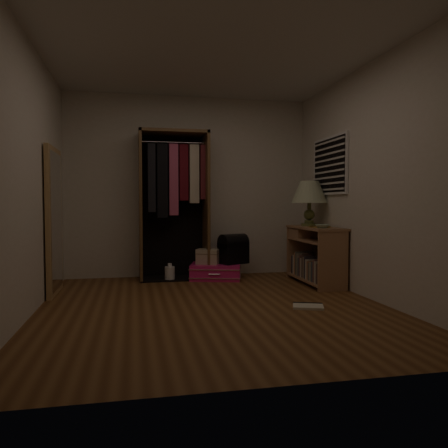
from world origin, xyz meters
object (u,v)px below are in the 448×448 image
Objects in this scene: pink_suitcase at (216,271)px; table_lamp at (309,193)px; console_bookshelf at (314,253)px; train_case at (208,256)px; open_wardrobe at (174,193)px; white_jug at (170,273)px; floor_mirror at (54,221)px; black_bag at (233,248)px.

pink_suitcase is 1.28× the size of table_lamp.
console_bookshelf is 0.82m from table_lamp.
table_lamp reaches higher than train_case.
open_wardrobe reaches higher than console_bookshelf.
table_lamp reaches higher than pink_suitcase.
open_wardrobe is 5.56× the size of train_case.
pink_suitcase is 0.64m from white_jug.
floor_mirror is 2.72× the size of table_lamp.
train_case is 0.59× the size of table_lamp.
floor_mirror is at bearing -152.14° from open_wardrobe.
black_bag is 0.95m from white_jug.
white_jug is at bearing 23.51° from floor_mirror.
table_lamp is at bearing 8.65° from train_case.
floor_mirror is 7.15× the size of white_jug.
floor_mirror is 2.08m from train_case.
open_wardrobe reaches higher than table_lamp.
console_bookshelf is 0.66× the size of floor_mirror.
train_case is at bearing 17.67° from floor_mirror.
black_bag is (2.27, 0.59, -0.42)m from floor_mirror.
table_lamp is at bearing 3.93° from floor_mirror.
open_wardrobe is at bearing 27.86° from floor_mirror.
white_jug is at bearing 163.37° from console_bookshelf.
open_wardrobe is 1.69m from floor_mirror.
console_bookshelf reaches higher than white_jug.
floor_mirror is at bearing 170.76° from black_bag.
floor_mirror is 3.78× the size of black_bag.
console_bookshelf is 0.55× the size of open_wardrobe.
pink_suitcase is at bearing 162.89° from table_lamp.
console_bookshelf is at bearing 0.79° from floor_mirror.
console_bookshelf is at bearing 1.78° from train_case.
black_bag is (0.36, -0.02, 0.11)m from train_case.
open_wardrobe is 1.86m from table_lamp.
floor_mirror reaches higher than white_jug.
floor_mirror reaches higher than black_bag.
train_case is at bearing -19.86° from open_wardrobe.
open_wardrobe reaches higher than floor_mirror.
white_jug is at bearing -154.21° from train_case.
open_wardrobe is 1.01m from train_case.
black_bag is at bearing 12.46° from pink_suitcase.
white_jug is (-0.08, -0.17, -1.11)m from open_wardrobe.
open_wardrobe is 1.21× the size of floor_mirror.
open_wardrobe reaches higher than train_case.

